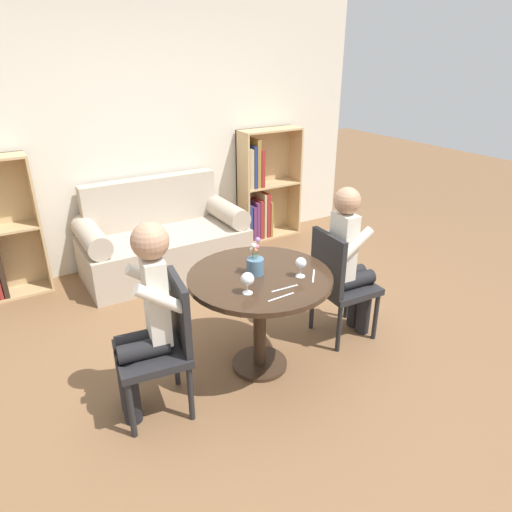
% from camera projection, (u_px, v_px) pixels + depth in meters
% --- Properties ---
extents(ground_plane, '(16.00, 16.00, 0.00)m').
position_uv_depth(ground_plane, '(260.00, 365.00, 3.34)').
color(ground_plane, brown).
extents(back_wall, '(5.20, 0.05, 2.70)m').
position_uv_depth(back_wall, '(139.00, 132.00, 4.57)').
color(back_wall, silver).
rests_on(back_wall, ground_plane).
extents(round_table, '(0.97, 0.97, 0.74)m').
position_uv_depth(round_table, '(260.00, 293.00, 3.09)').
color(round_table, '#382619').
rests_on(round_table, ground_plane).
extents(couch, '(1.62, 0.80, 0.92)m').
position_uv_depth(couch, '(163.00, 242.00, 4.67)').
color(couch, '#B7A893').
rests_on(couch, ground_plane).
extents(bookshelf_right, '(0.75, 0.28, 1.29)m').
position_uv_depth(bookshelf_right, '(261.00, 191.00, 5.41)').
color(bookshelf_right, tan).
rests_on(bookshelf_right, ground_plane).
extents(chair_left, '(0.48, 0.48, 0.90)m').
position_uv_depth(chair_left, '(163.00, 341.00, 2.77)').
color(chair_left, '#232326').
rests_on(chair_left, ground_plane).
extents(chair_right, '(0.44, 0.44, 0.90)m').
position_uv_depth(chair_right, '(339.00, 281.00, 3.48)').
color(chair_right, '#232326').
rests_on(chair_right, ground_plane).
extents(person_left, '(0.45, 0.38, 1.26)m').
position_uv_depth(person_left, '(145.00, 317.00, 2.66)').
color(person_left, black).
rests_on(person_left, ground_plane).
extents(person_right, '(0.43, 0.36, 1.23)m').
position_uv_depth(person_right, '(350.00, 260.00, 3.46)').
color(person_right, black).
rests_on(person_right, ground_plane).
extents(wine_glass_left, '(0.08, 0.08, 0.14)m').
position_uv_depth(wine_glass_left, '(247.00, 280.00, 2.77)').
color(wine_glass_left, white).
rests_on(wine_glass_left, round_table).
extents(wine_glass_right, '(0.07, 0.07, 0.14)m').
position_uv_depth(wine_glass_right, '(301.00, 264.00, 2.98)').
color(wine_glass_right, white).
rests_on(wine_glass_right, round_table).
extents(flower_vase, '(0.12, 0.12, 0.25)m').
position_uv_depth(flower_vase, '(255.00, 264.00, 3.02)').
color(flower_vase, slate).
rests_on(flower_vase, round_table).
extents(knife_left_setting, '(0.13, 0.15, 0.00)m').
position_uv_depth(knife_left_setting, '(313.00, 276.00, 3.02)').
color(knife_left_setting, silver).
rests_on(knife_left_setting, round_table).
extents(fork_left_setting, '(0.19, 0.02, 0.00)m').
position_uv_depth(fork_left_setting, '(285.00, 288.00, 2.86)').
color(fork_left_setting, silver).
rests_on(fork_left_setting, round_table).
extents(knife_right_setting, '(0.19, 0.02, 0.00)m').
position_uv_depth(knife_right_setting, '(281.00, 297.00, 2.76)').
color(knife_right_setting, silver).
rests_on(knife_right_setting, round_table).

